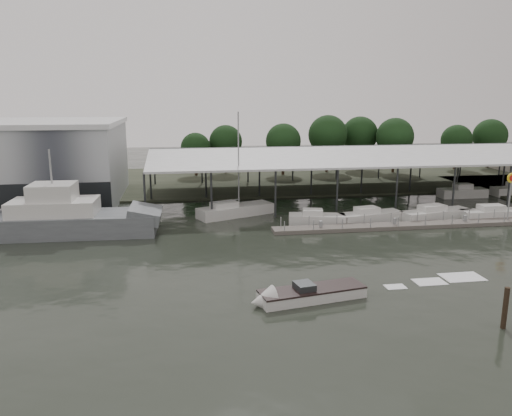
{
  "coord_description": "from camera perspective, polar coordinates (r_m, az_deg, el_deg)",
  "views": [
    {
      "loc": [
        -8.07,
        -37.95,
        13.58
      ],
      "look_at": [
        -0.64,
        10.62,
        2.5
      ],
      "focal_mm": 35.0,
      "sensor_mm": 36.0,
      "label": 1
    }
  ],
  "objects": [
    {
      "name": "ground",
      "position": [
        41.11,
        3.14,
        -6.6
      ],
      "size": [
        200.0,
        200.0,
        0.0
      ],
      "primitive_type": "plane",
      "color": "#222820",
      "rests_on": "ground"
    },
    {
      "name": "land_strip_far",
      "position": [
        81.48,
        -2.9,
        3.17
      ],
      "size": [
        140.0,
        30.0,
        0.3
      ],
      "color": "#3F4231",
      "rests_on": "ground"
    },
    {
      "name": "storage_warehouse",
      "position": [
        71.24,
        -24.97,
        4.84
      ],
      "size": [
        24.5,
        20.5,
        10.5
      ],
      "color": "#A8AEB2",
      "rests_on": "ground"
    },
    {
      "name": "covered_boat_shed",
      "position": [
        70.95,
        12.12,
        6.4
      ],
      "size": [
        58.24,
        24.0,
        6.96
      ],
      "color": "white",
      "rests_on": "ground"
    },
    {
      "name": "floating_dock",
      "position": [
        54.87,
        16.47,
        -1.94
      ],
      "size": [
        28.0,
        2.0,
        1.4
      ],
      "color": "#605B55",
      "rests_on": "ground"
    },
    {
      "name": "shell_fuel_sign",
      "position": [
        60.18,
        27.12,
        2.07
      ],
      "size": [
        1.1,
        0.18,
        5.55
      ],
      "color": "gray",
      "rests_on": "ground"
    },
    {
      "name": "grey_trawler",
      "position": [
        53.1,
        -20.74,
        -1.2
      ],
      "size": [
        18.31,
        5.7,
        8.84
      ],
      "rotation": [
        0.0,
        0.0,
        -0.03
      ],
      "color": "slate",
      "rests_on": "ground"
    },
    {
      "name": "white_sailboat",
      "position": [
        57.62,
        -2.49,
        -0.28
      ],
      "size": [
        9.32,
        5.96,
        12.06
      ],
      "rotation": [
        0.0,
        0.0,
        0.41
      ],
      "color": "silver",
      "rests_on": "ground"
    },
    {
      "name": "speedboat_underway",
      "position": [
        34.42,
        5.41,
        -9.88
      ],
      "size": [
        18.94,
        5.39,
        2.0
      ],
      "rotation": [
        0.0,
        0.0,
        3.33
      ],
      "color": "silver",
      "rests_on": "ground"
    },
    {
      "name": "moored_cruiser_0",
      "position": [
        54.32,
        6.91,
        -1.2
      ],
      "size": [
        6.38,
        3.41,
        1.7
      ],
      "rotation": [
        0.0,
        0.0,
        -0.21
      ],
      "color": "silver",
      "rests_on": "ground"
    },
    {
      "name": "moored_cruiser_1",
      "position": [
        56.39,
        12.93,
        -0.92
      ],
      "size": [
        7.47,
        3.58,
        1.7
      ],
      "rotation": [
        0.0,
        0.0,
        0.2
      ],
      "color": "silver",
      "rests_on": "ground"
    },
    {
      "name": "moored_cruiser_2",
      "position": [
        59.55,
        19.8,
        -0.64
      ],
      "size": [
        8.67,
        3.93,
        1.7
      ],
      "rotation": [
        0.0,
        0.0,
        0.21
      ],
      "color": "silver",
      "rests_on": "ground"
    },
    {
      "name": "moored_cruiser_3",
      "position": [
        62.23,
        25.54,
        -0.58
      ],
      "size": [
        7.73,
        2.25,
        1.7
      ],
      "rotation": [
        0.0,
        0.0,
        0.01
      ],
      "color": "silver",
      "rests_on": "ground"
    },
    {
      "name": "horizon_tree_line",
      "position": [
        92.04,
        12.24,
        7.79
      ],
      "size": [
        65.76,
        11.4,
        10.31
      ],
      "color": "#312116",
      "rests_on": "ground"
    }
  ]
}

